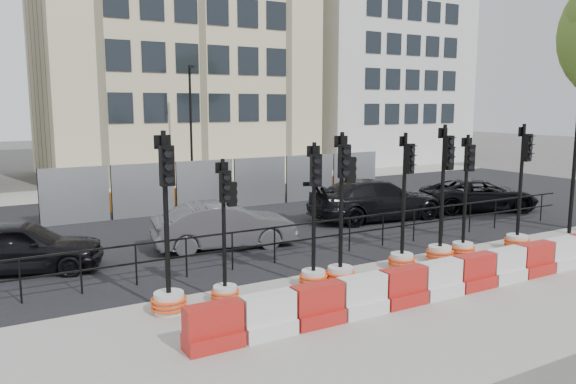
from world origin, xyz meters
TOP-DOWN VIEW (x-y plane):
  - ground at (0.00, 0.00)m, footprint 120.00×120.00m
  - sidewalk_near at (0.00, -3.00)m, footprint 40.00×6.00m
  - road at (0.00, 7.00)m, footprint 40.00×14.00m
  - sidewalk_far at (0.00, 16.00)m, footprint 40.00×4.00m
  - building_cream at (2.00, 21.99)m, footprint 15.00×10.06m
  - building_white at (17.00, 21.99)m, footprint 12.00×9.06m
  - kerb_railing at (0.00, 1.20)m, footprint 18.00×0.04m
  - heras_fencing at (0.57, 9.86)m, footprint 14.33×1.72m
  - lamp_post_far at (0.50, 14.98)m, footprint 0.12×0.56m
  - barrier_row at (-0.00, -2.80)m, footprint 12.55×0.50m
  - traffic_signal_a at (-5.90, -0.84)m, footprint 0.72×0.72m
  - traffic_signal_b at (-4.68, -0.82)m, footprint 0.60×0.60m
  - traffic_signal_c at (-2.55, -0.91)m, footprint 0.65×0.65m
  - traffic_signal_d at (-1.88, -1.04)m, footprint 0.69×0.69m
  - traffic_signal_e at (0.15, -0.84)m, footprint 0.68×0.68m
  - traffic_signal_f at (1.48, -0.83)m, footprint 0.71×0.71m
  - traffic_signal_g at (2.37, -0.77)m, footprint 0.66×0.66m
  - traffic_signal_h at (4.32, -1.00)m, footprint 0.71×0.71m
  - car_a at (-8.18, 3.68)m, footprint 3.96×4.85m
  - car_b at (-2.86, 3.36)m, footprint 2.76×4.54m
  - car_c at (3.53, 4.37)m, footprint 3.16×5.55m
  - car_d at (8.15, 3.75)m, footprint 5.21×5.91m

SIDE VIEW (x-z plane):
  - ground at x=0.00m, z-range 0.00..0.00m
  - sidewalk_near at x=0.00m, z-range 0.00..0.02m
  - sidewalk_far at x=0.00m, z-range 0.00..0.02m
  - road at x=0.00m, z-range 0.00..0.03m
  - barrier_row at x=0.00m, z-range -0.03..0.77m
  - car_d at x=8.15m, z-range 0.00..1.24m
  - heras_fencing at x=0.57m, z-range -0.35..1.65m
  - car_a at x=-8.18m, z-range 0.00..1.33m
  - car_b at x=-2.86m, z-range 0.00..1.34m
  - traffic_signal_c at x=-2.55m, z-range -0.97..2.33m
  - kerb_railing at x=0.00m, z-range 0.19..1.19m
  - traffic_signal_g at x=2.37m, z-range -0.98..2.36m
  - traffic_signal_e at x=0.15m, z-range -1.01..2.43m
  - traffic_signal_b at x=-4.68m, z-range -0.79..2.24m
  - car_c at x=3.53m, z-range 0.00..1.48m
  - traffic_signal_h at x=4.32m, z-range -1.05..2.54m
  - traffic_signal_a at x=-5.90m, z-range -1.07..2.57m
  - traffic_signal_d at x=-1.88m, z-range -0.92..2.60m
  - traffic_signal_f at x=1.48m, z-range -0.95..2.67m
  - lamp_post_far at x=0.50m, z-range 0.22..6.22m
  - building_white at x=17.00m, z-range 0.00..16.00m
  - building_cream at x=2.00m, z-range 0.00..18.00m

